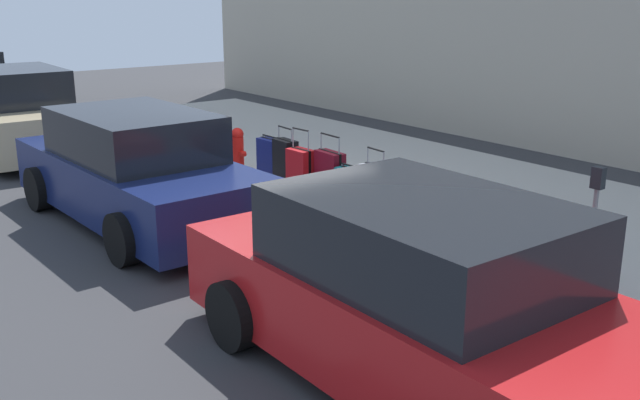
{
  "coord_description": "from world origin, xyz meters",
  "views": [
    {
      "loc": [
        -8.73,
        5.65,
        3.1
      ],
      "look_at": [
        -1.7,
        0.23,
        0.53
      ],
      "focal_mm": 41.03,
      "sensor_mm": 36.0,
      "label": 1
    }
  ],
  "objects_px": {
    "suitcase_navy_9": "(270,160)",
    "suitcase_red_7": "(301,173)",
    "suitcase_black_1": "(470,222)",
    "parked_car_navy_1": "(136,171)",
    "suitcase_red_0": "(497,242)",
    "suitcase_olive_3": "(405,211)",
    "parking_meter": "(595,210)",
    "suitcase_navy_2": "(437,216)",
    "suitcase_teal_5": "(352,191)",
    "fire_hydrant": "(238,149)",
    "suitcase_black_8": "(285,164)",
    "suitcase_maroon_6": "(330,177)",
    "suitcase_silver_4": "(375,194)",
    "parked_car_beige_2": "(18,115)",
    "parked_car_red_0": "(421,298)",
    "bollard_post": "(210,144)"
  },
  "relations": [
    {
      "from": "suitcase_teal_5",
      "to": "parked_car_navy_1",
      "type": "xyz_separation_m",
      "value": [
        1.83,
        2.31,
        0.27
      ]
    },
    {
      "from": "bollard_post",
      "to": "parked_car_red_0",
      "type": "xyz_separation_m",
      "value": [
        -7.25,
        2.16,
        0.22
      ]
    },
    {
      "from": "suitcase_black_8",
      "to": "suitcase_navy_2",
      "type": "bearing_deg",
      "value": -179.7
    },
    {
      "from": "suitcase_silver_4",
      "to": "suitcase_red_7",
      "type": "xyz_separation_m",
      "value": [
        1.62,
        0.01,
        -0.03
      ]
    },
    {
      "from": "suitcase_black_1",
      "to": "parked_car_navy_1",
      "type": "bearing_deg",
      "value": 31.87
    },
    {
      "from": "suitcase_olive_3",
      "to": "parked_car_beige_2",
      "type": "bearing_deg",
      "value": 15.42
    },
    {
      "from": "suitcase_black_8",
      "to": "parked_car_navy_1",
      "type": "bearing_deg",
      "value": 84.37
    },
    {
      "from": "suitcase_olive_3",
      "to": "suitcase_red_7",
      "type": "bearing_deg",
      "value": 1.4
    },
    {
      "from": "suitcase_navy_9",
      "to": "suitcase_navy_2",
      "type": "bearing_deg",
      "value": 179.35
    },
    {
      "from": "suitcase_navy_9",
      "to": "fire_hydrant",
      "type": "bearing_deg",
      "value": 3.74
    },
    {
      "from": "suitcase_olive_3",
      "to": "suitcase_teal_5",
      "type": "distance_m",
      "value": 1.05
    },
    {
      "from": "parking_meter",
      "to": "suitcase_navy_2",
      "type": "bearing_deg",
      "value": 6.95
    },
    {
      "from": "parking_meter",
      "to": "parked_car_red_0",
      "type": "height_order",
      "value": "parked_car_red_0"
    },
    {
      "from": "suitcase_olive_3",
      "to": "suitcase_red_7",
      "type": "distance_m",
      "value": 2.15
    },
    {
      "from": "suitcase_silver_4",
      "to": "parked_car_navy_1",
      "type": "height_order",
      "value": "parked_car_navy_1"
    },
    {
      "from": "suitcase_black_1",
      "to": "suitcase_olive_3",
      "type": "height_order",
      "value": "suitcase_olive_3"
    },
    {
      "from": "suitcase_olive_3",
      "to": "parking_meter",
      "type": "xyz_separation_m",
      "value": [
        -2.42,
        -0.27,
        0.54
      ]
    },
    {
      "from": "suitcase_navy_9",
      "to": "parked_car_beige_2",
      "type": "bearing_deg",
      "value": 24.66
    },
    {
      "from": "suitcase_black_1",
      "to": "suitcase_olive_3",
      "type": "distance_m",
      "value": 0.99
    },
    {
      "from": "fire_hydrant",
      "to": "parked_car_beige_2",
      "type": "distance_m",
      "value": 4.87
    },
    {
      "from": "suitcase_black_8",
      "to": "suitcase_maroon_6",
      "type": "bearing_deg",
      "value": -177.13
    },
    {
      "from": "parked_car_beige_2",
      "to": "bollard_post",
      "type": "bearing_deg",
      "value": -149.02
    },
    {
      "from": "suitcase_black_1",
      "to": "suitcase_navy_9",
      "type": "height_order",
      "value": "suitcase_black_1"
    },
    {
      "from": "suitcase_maroon_6",
      "to": "parked_car_beige_2",
      "type": "relative_size",
      "value": 0.23
    },
    {
      "from": "suitcase_maroon_6",
      "to": "suitcase_black_8",
      "type": "distance_m",
      "value": 1.03
    },
    {
      "from": "suitcase_black_1",
      "to": "suitcase_red_0",
      "type": "bearing_deg",
      "value": 167.65
    },
    {
      "from": "suitcase_navy_2",
      "to": "suitcase_black_1",
      "type": "bearing_deg",
      "value": -172.41
    },
    {
      "from": "suitcase_black_8",
      "to": "bollard_post",
      "type": "relative_size",
      "value": 1.29
    },
    {
      "from": "bollard_post",
      "to": "parked_car_beige_2",
      "type": "relative_size",
      "value": 0.17
    },
    {
      "from": "suitcase_red_0",
      "to": "suitcase_olive_3",
      "type": "distance_m",
      "value": 1.47
    },
    {
      "from": "suitcase_navy_2",
      "to": "parked_car_navy_1",
      "type": "relative_size",
      "value": 0.16
    },
    {
      "from": "suitcase_navy_9",
      "to": "suitcase_red_7",
      "type": "bearing_deg",
      "value": 172.58
    },
    {
      "from": "parked_car_beige_2",
      "to": "suitcase_red_7",
      "type": "bearing_deg",
      "value": -160.04
    },
    {
      "from": "suitcase_silver_4",
      "to": "parked_car_red_0",
      "type": "height_order",
      "value": "parked_car_red_0"
    },
    {
      "from": "suitcase_silver_4",
      "to": "suitcase_black_8",
      "type": "xyz_separation_m",
      "value": [
        2.12,
        -0.06,
        -0.0
      ]
    },
    {
      "from": "suitcase_navy_9",
      "to": "parked_car_beige_2",
      "type": "distance_m",
      "value": 5.69
    },
    {
      "from": "suitcase_black_1",
      "to": "parked_car_navy_1",
      "type": "relative_size",
      "value": 0.17
    },
    {
      "from": "suitcase_teal_5",
      "to": "suitcase_black_8",
      "type": "relative_size",
      "value": 0.7
    },
    {
      "from": "suitcase_teal_5",
      "to": "suitcase_navy_9",
      "type": "xyz_separation_m",
      "value": [
        2.11,
        -0.06,
        0.04
      ]
    },
    {
      "from": "suitcase_black_1",
      "to": "suitcase_maroon_6",
      "type": "distance_m",
      "value": 2.59
    },
    {
      "from": "fire_hydrant",
      "to": "parking_meter",
      "type": "distance_m",
      "value": 6.48
    },
    {
      "from": "parked_car_red_0",
      "to": "parked_car_beige_2",
      "type": "bearing_deg",
      "value": -0.0
    },
    {
      "from": "parked_car_red_0",
      "to": "parked_car_navy_1",
      "type": "height_order",
      "value": "parked_car_red_0"
    },
    {
      "from": "suitcase_teal_5",
      "to": "bollard_post",
      "type": "relative_size",
      "value": 0.9
    },
    {
      "from": "fire_hydrant",
      "to": "parked_car_navy_1",
      "type": "distance_m",
      "value": 2.6
    },
    {
      "from": "suitcase_black_1",
      "to": "suitcase_teal_5",
      "type": "relative_size",
      "value": 1.15
    },
    {
      "from": "suitcase_maroon_6",
      "to": "parked_car_navy_1",
      "type": "relative_size",
      "value": 0.22
    },
    {
      "from": "suitcase_black_8",
      "to": "parked_car_red_0",
      "type": "xyz_separation_m",
      "value": [
        -5.18,
        2.31,
        0.21
      ]
    },
    {
      "from": "suitcase_olive_3",
      "to": "fire_hydrant",
      "type": "distance_m",
      "value": 4.04
    },
    {
      "from": "suitcase_maroon_6",
      "to": "suitcase_red_0",
      "type": "bearing_deg",
      "value": 178.53
    }
  ]
}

